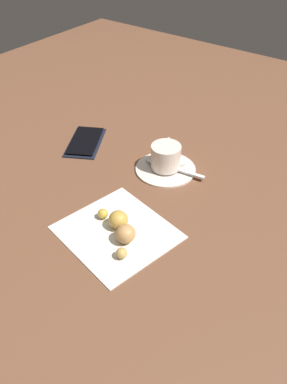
{
  "coord_description": "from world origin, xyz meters",
  "views": [
    {
      "loc": [
        -0.49,
        -0.36,
        0.52
      ],
      "look_at": [
        0.01,
        0.0,
        0.02
      ],
      "focal_mm": 36.97,
      "sensor_mm": 36.0,
      "label": 1
    }
  ],
  "objects": [
    {
      "name": "espresso_cup",
      "position": [
        0.12,
        0.02,
        0.04
      ],
      "size": [
        0.09,
        0.07,
        0.05
      ],
      "color": "silver",
      "rests_on": "saucer"
    },
    {
      "name": "sugar_packet",
      "position": [
        0.15,
        0.02,
        0.01
      ],
      "size": [
        0.04,
        0.06,
        0.01
      ],
      "primitive_type": "cube",
      "rotation": [
        0.0,
        0.0,
        7.57
      ],
      "color": "white",
      "rests_on": "saucer"
    },
    {
      "name": "saucer",
      "position": [
        0.11,
        0.02,
        0.0
      ],
      "size": [
        0.13,
        0.13,
        0.01
      ],
      "primitive_type": "cylinder",
      "color": "silver",
      "rests_on": "ground"
    },
    {
      "name": "croissant",
      "position": [
        -0.1,
        -0.03,
        0.02
      ],
      "size": [
        0.09,
        0.11,
        0.03
      ],
      "color": "tan",
      "rests_on": "napkin"
    },
    {
      "name": "teaspoon",
      "position": [
        0.11,
        0.02,
        0.01
      ],
      "size": [
        0.03,
        0.14,
        0.01
      ],
      "color": "silver",
      "rests_on": "saucer"
    },
    {
      "name": "ground_plane",
      "position": [
        0.0,
        0.0,
        0.0
      ],
      "size": [
        1.8,
        1.8,
        0.0
      ],
      "primitive_type": "plane",
      "color": "brown"
    },
    {
      "name": "napkin",
      "position": [
        -0.1,
        -0.02,
        0.0
      ],
      "size": [
        0.21,
        0.22,
        0.0
      ],
      "primitive_type": "cube",
      "rotation": [
        0.0,
        0.0,
        -0.21
      ],
      "color": "silver",
      "rests_on": "ground"
    },
    {
      "name": "cell_phone",
      "position": [
        0.09,
        0.24,
        0.0
      ],
      "size": [
        0.15,
        0.13,
        0.01
      ],
      "color": "black",
      "rests_on": "ground"
    }
  ]
}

